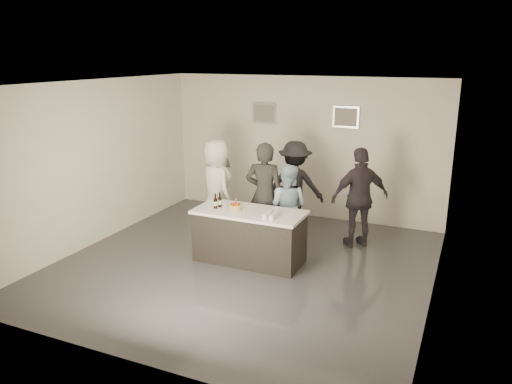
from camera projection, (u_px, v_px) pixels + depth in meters
floor at (244, 265)px, 8.42m from camera, size 6.00×6.00×0.00m
ceiling at (243, 83)px, 7.61m from camera, size 6.00×6.00×0.00m
wall_back at (303, 148)px, 10.66m from camera, size 6.00×0.04×3.00m
wall_front at (125, 240)px, 5.37m from camera, size 6.00×0.04×3.00m
wall_left at (96, 163)px, 9.18m from camera, size 0.04×6.00×3.00m
wall_right at (441, 200)px, 6.84m from camera, size 0.04×6.00×3.00m
picture_left at (264, 113)px, 10.79m from camera, size 0.54×0.04×0.44m
picture_right at (346, 117)px, 10.09m from camera, size 0.54×0.04×0.44m
bar_counter at (249, 236)px, 8.47m from camera, size 1.86×0.86×0.90m
cake at (236, 208)px, 8.39m from camera, size 0.22×0.22×0.08m
beer_bottle_a at (220, 200)px, 8.53m from camera, size 0.07×0.07×0.26m
beer_bottle_b at (215, 201)px, 8.45m from camera, size 0.07×0.07×0.26m
tumbler_cluster at (272, 214)px, 8.03m from camera, size 0.19×0.40×0.08m
candles at (222, 212)px, 8.26m from camera, size 0.24×0.08×0.01m
person_main_black at (265, 195)px, 9.04m from camera, size 0.76×0.56×1.94m
person_main_blue at (287, 206)px, 9.04m from camera, size 0.76×0.60×1.55m
person_guest_left at (217, 187)px, 9.72m from camera, size 1.08×1.01×1.86m
person_guest_right at (360, 198)px, 9.03m from camera, size 1.14×1.00×1.84m
person_guest_back at (295, 186)px, 9.96m from camera, size 1.26×0.86×1.79m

